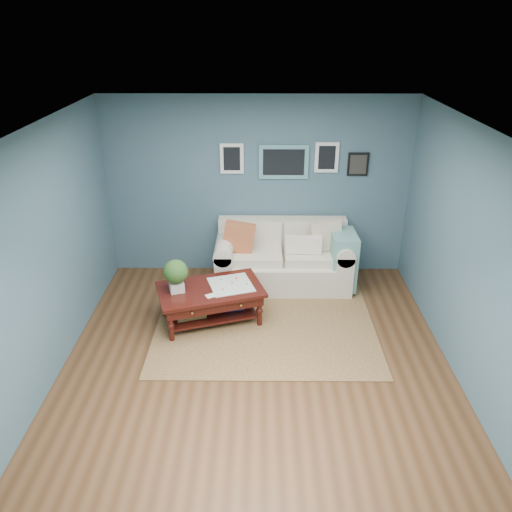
{
  "coord_description": "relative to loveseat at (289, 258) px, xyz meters",
  "views": [
    {
      "loc": [
        0.03,
        -4.62,
        3.69
      ],
      "look_at": [
        -0.01,
        1.0,
        0.95
      ],
      "focal_mm": 35.0,
      "sensor_mm": 36.0,
      "label": 1
    }
  ],
  "objects": [
    {
      "name": "loveseat",
      "position": [
        0.0,
        0.0,
        0.0
      ],
      "size": [
        2.02,
        0.92,
        1.04
      ],
      "color": "beige",
      "rests_on": "ground"
    },
    {
      "name": "room_shell",
      "position": [
        -0.45,
        -1.97,
        0.94
      ],
      "size": [
        5.0,
        5.02,
        2.7
      ],
      "color": "brown",
      "rests_on": "ground"
    },
    {
      "name": "area_rug",
      "position": [
        -0.36,
        -1.14,
        -0.42
      ],
      "size": [
        2.84,
        2.27,
        0.01
      ],
      "primitive_type": "cube",
      "color": "#553720",
      "rests_on": "ground"
    },
    {
      "name": "coffee_table",
      "position": [
        -1.14,
        -1.06,
        -0.01
      ],
      "size": [
        1.5,
        1.14,
        0.93
      ],
      "rotation": [
        0.0,
        0.0,
        0.31
      ],
      "color": "black",
      "rests_on": "ground"
    }
  ]
}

